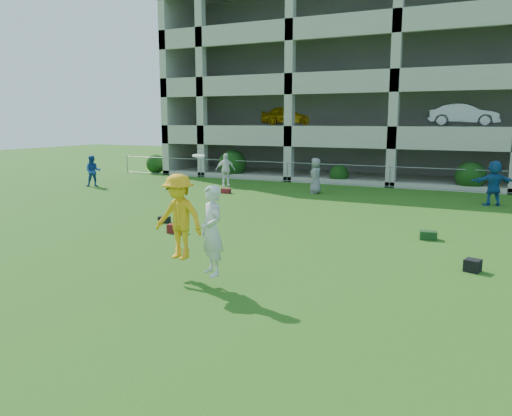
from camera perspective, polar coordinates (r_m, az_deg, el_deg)
The scene contains 14 objects.
ground at distance 10.47m, azimuth -5.26°, elevation -10.34°, with size 100.00×100.00×0.00m, color #235114.
bystander_a at distance 28.97m, azimuth -18.13°, elevation 4.03°, with size 0.84×0.65×1.72m, color #1F4192.
bystander_b at distance 27.70m, azimuth -3.51°, elevation 4.36°, with size 1.07×0.45×1.82m, color white.
bystander_c at distance 25.16m, azimuth 6.83°, elevation 3.68°, with size 0.87×0.56×1.78m, color gray.
bystander_d at distance 23.66m, azimuth 25.52°, elevation 2.59°, with size 1.81×0.58×1.95m, color #1F4C90.
bag_red_a at distance 16.47m, azimuth -9.10°, elevation -2.35°, with size 0.55×0.30×0.28m, color #500D15.
bag_black_b at distance 18.21m, azimuth -10.44°, elevation -1.31°, with size 0.40×0.25×0.22m, color black.
bag_green_c at distance 16.30m, azimuth 19.08°, elevation -2.96°, with size 0.50×0.35×0.26m, color #123315.
crate_d at distance 13.29m, azimuth 23.52°, elevation -6.04°, with size 0.35×0.35×0.30m, color black.
bag_red_f at distance 25.15m, azimuth -3.45°, elevation 1.97°, with size 0.45×0.28×0.24m, color #601610.
frisbee_contest at distance 11.34m, azimuth -7.85°, elevation -1.39°, with size 2.12×1.09×2.59m.
parking_garage at distance 36.54m, azimuth 18.04°, elevation 13.28°, with size 30.00×14.00×12.00m.
fence at distance 28.04m, azimuth 15.05°, elevation 3.49°, with size 36.06×0.06×1.20m.
shrub_row at distance 28.19m, azimuth 24.63°, elevation 4.79°, with size 34.38×2.52×3.50m.
Camera 1 is at (5.07, -8.41, 3.63)m, focal length 35.00 mm.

